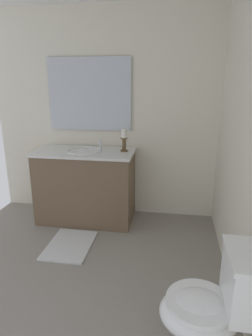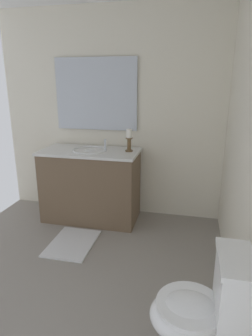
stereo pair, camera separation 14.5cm
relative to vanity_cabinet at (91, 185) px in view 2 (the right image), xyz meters
name	(u,v)px [view 2 (the right image)]	position (x,y,z in m)	size (l,w,h in m)	color
floor	(75,267)	(0.98, 0.17, -0.44)	(2.61, 2.74, 0.02)	gray
wall_back	(250,141)	(0.98, 1.54, 0.80)	(2.61, 0.04, 2.45)	silver
wall_left	(111,115)	(-0.33, 0.17, 0.80)	(0.04, 2.74, 2.45)	silver
vanity_cabinet	(91,185)	(0.00, 0.00, 0.00)	(0.58, 1.15, 0.86)	brown
sink_basin	(90,154)	(0.00, 0.00, 0.39)	(0.40, 0.40, 0.24)	white
mirror	(96,94)	(-0.28, 0.00, 1.04)	(0.02, 1.00, 0.84)	silver
candle_holder_tall	(129,140)	(-0.06, 0.45, 0.56)	(0.09, 0.09, 0.25)	brown
toilet	(201,312)	(1.69, 1.26, -0.06)	(0.39, 0.54, 0.75)	white
bath_mat	(72,243)	(0.62, 0.00, -0.42)	(0.60, 0.44, 0.02)	silver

